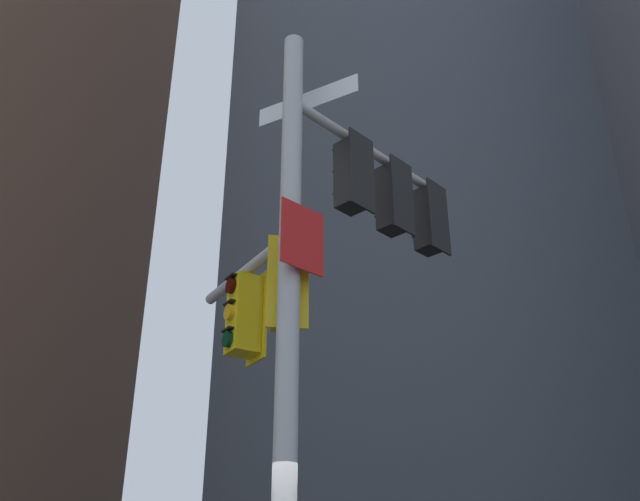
{
  "coord_description": "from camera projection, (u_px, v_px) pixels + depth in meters",
  "views": [
    {
      "loc": [
        1.24,
        -7.09,
        1.31
      ],
      "look_at": [
        0.37,
        -0.13,
        4.77
      ],
      "focal_mm": 39.5,
      "sensor_mm": 36.0,
      "label": 1
    }
  ],
  "objects": [
    {
      "name": "building_mid_block",
      "position": [
        440.0,
        182.0,
        35.47
      ],
      "size": [
        17.32,
        17.32,
        40.27
      ],
      "primitive_type": "cube",
      "color": "#4C5460",
      "rests_on": "ground"
    },
    {
      "name": "signal_pole_assembly",
      "position": [
        323.0,
        269.0,
        8.63
      ],
      "size": [
        3.47,
        2.97,
        7.99
      ],
      "color": "#B2B2B5",
      "rests_on": "ground"
    }
  ]
}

